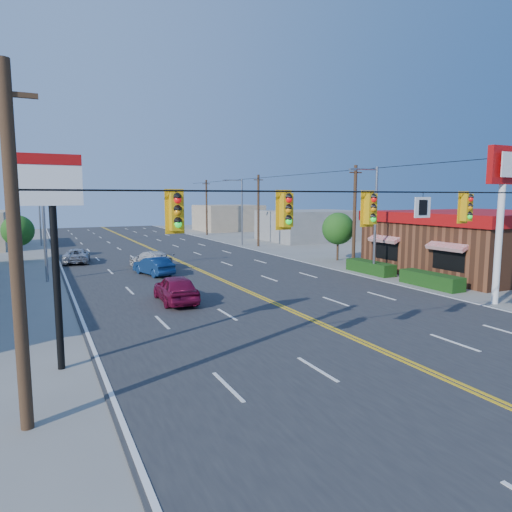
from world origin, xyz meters
name	(u,v)px	position (x,y,z in m)	size (l,w,h in m)	color
ground	(391,356)	(0.00, 0.00, 0.00)	(160.00, 160.00, 0.00)	gray
road	(207,274)	(0.00, 20.00, 0.03)	(20.00, 120.00, 0.06)	#2D2D30
signal_span	(394,224)	(-0.12, 0.00, 4.89)	(24.32, 0.34, 9.00)	#47301E
kfc	(481,241)	(19.90, 12.00, 2.38)	(16.30, 12.40, 4.70)	brown
kfc_pylon	(502,193)	(11.00, 4.00, 6.04)	(2.20, 0.36, 8.50)	white
pizza_hut_sign	(53,217)	(-11.00, 4.00, 5.18)	(1.90, 0.30, 6.85)	black
streetlight_se	(373,215)	(10.79, 14.00, 4.51)	(2.55, 0.25, 8.00)	gray
streetlight_ne	(241,208)	(10.79, 38.00, 4.51)	(2.55, 0.25, 8.00)	gray
streetlight_sw	(47,216)	(-10.79, 22.00, 4.51)	(2.55, 0.25, 8.00)	gray
streetlight_nw	(41,208)	(-10.79, 48.00, 4.51)	(2.55, 0.25, 8.00)	gray
utility_pole_near	(354,217)	(12.20, 18.00, 4.20)	(0.28, 0.28, 8.40)	#47301E
utility_pole_mid	(258,211)	(12.20, 36.00, 4.20)	(0.28, 0.28, 8.40)	#47301E
utility_pole_far	(207,208)	(12.20, 54.00, 4.20)	(0.28, 0.28, 8.40)	#47301E
tree_kfc_rear	(338,229)	(13.50, 22.00, 2.93)	(2.94, 2.94, 4.41)	#47301E
tree_west	(18,231)	(-13.00, 34.00, 2.79)	(2.80, 2.80, 4.20)	#47301E
bld_east_mid	(310,225)	(22.00, 40.00, 2.00)	(12.00, 10.00, 4.00)	gray
bld_east_far	(228,218)	(19.00, 62.00, 2.20)	(10.00, 10.00, 4.40)	tan
car_magenta	(176,289)	(-4.77, 11.74, 0.77)	(1.82, 4.52, 1.54)	maroon
car_blue	(154,267)	(-3.80, 21.10, 0.67)	(1.42, 4.08, 1.34)	navy
car_white	(151,260)	(-3.21, 24.47, 0.71)	(1.98, 4.86, 1.41)	beige
car_silver	(77,256)	(-8.42, 30.31, 0.63)	(2.11, 4.57, 1.27)	#B5B4BA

